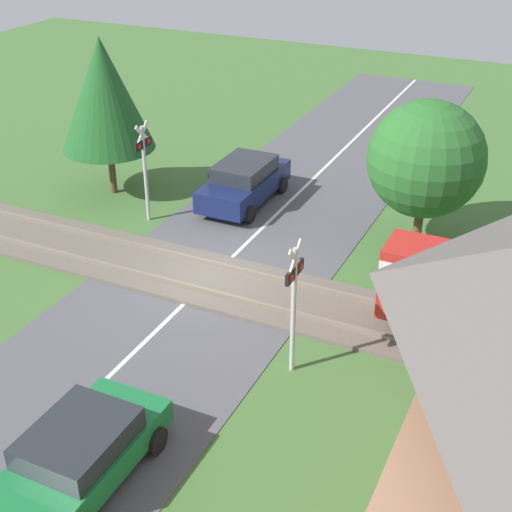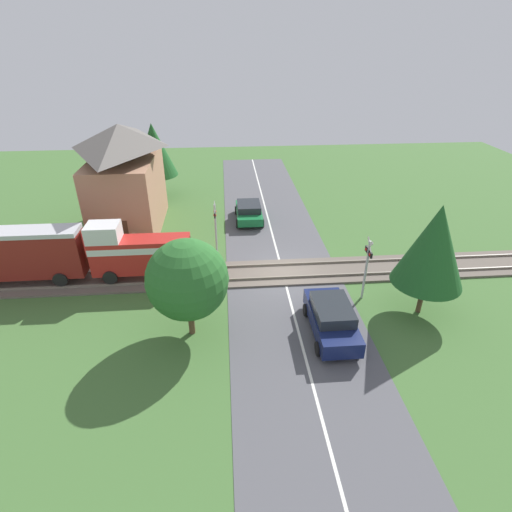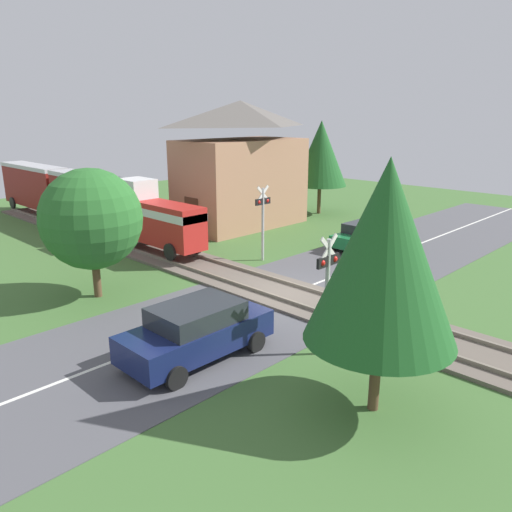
{
  "view_description": "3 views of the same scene",
  "coord_description": "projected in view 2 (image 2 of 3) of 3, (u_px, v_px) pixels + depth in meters",
  "views": [
    {
      "loc": [
        15.38,
        8.81,
        10.63
      ],
      "look_at": [
        0.0,
        1.54,
        1.2
      ],
      "focal_mm": 50.0,
      "sensor_mm": 36.0,
      "label": 1
    },
    {
      "loc": [
        -19.36,
        3.11,
        11.95
      ],
      "look_at": [
        0.0,
        1.54,
        1.2
      ],
      "focal_mm": 28.0,
      "sensor_mm": 36.0,
      "label": 2
    },
    {
      "loc": [
        -13.05,
        -11.18,
        6.44
      ],
      "look_at": [
        0.0,
        1.54,
        1.2
      ],
      "focal_mm": 35.0,
      "sensor_mm": 36.0,
      "label": 3
    }
  ],
  "objects": [
    {
      "name": "crossing_signal_east_approach",
      "position": [
        215.0,
        222.0,
        23.96
      ],
      "size": [
        0.9,
        0.18,
        3.4
      ],
      "color": "#B7B7B7",
      "rests_on": "ground_plane"
    },
    {
      "name": "car_near_crossing",
      "position": [
        331.0,
        318.0,
        17.95
      ],
      "size": [
        4.23,
        1.94,
        1.56
      ],
      "color": "#141E4C",
      "rests_on": "ground_plane"
    },
    {
      "name": "road_surface",
      "position": [
        283.0,
        273.0,
        22.89
      ],
      "size": [
        48.0,
        6.4,
        0.02
      ],
      "color": "#515156",
      "rests_on": "ground_plane"
    },
    {
      "name": "tree_beyond_track",
      "position": [
        434.0,
        246.0,
        17.96
      ],
      "size": [
        3.26,
        3.26,
        5.63
      ],
      "color": "brown",
      "rests_on": "ground_plane"
    },
    {
      "name": "crossing_signal_west_approach",
      "position": [
        367.0,
        261.0,
        19.74
      ],
      "size": [
        0.9,
        0.18,
        3.4
      ],
      "color": "#B7B7B7",
      "rests_on": "ground_plane"
    },
    {
      "name": "pedestrian_by_station",
      "position": [
        135.0,
        246.0,
        24.14
      ],
      "size": [
        0.42,
        0.42,
        1.7
      ],
      "color": "#333338",
      "rests_on": "ground_plane"
    },
    {
      "name": "car_far_side",
      "position": [
        249.0,
        211.0,
        29.14
      ],
      "size": [
        3.83,
        1.97,
        1.32
      ],
      "color": "#197038",
      "rests_on": "ground_plane"
    },
    {
      "name": "track_bed",
      "position": [
        283.0,
        272.0,
        22.86
      ],
      "size": [
        2.8,
        48.0,
        0.24
      ],
      "color": "#665B51",
      "rests_on": "ground_plane"
    },
    {
      "name": "tree_roadside_hedge",
      "position": [
        187.0,
        280.0,
        16.94
      ],
      "size": [
        3.56,
        3.56,
        4.65
      ],
      "color": "brown",
      "rests_on": "ground_plane"
    },
    {
      "name": "ground_plane",
      "position": [
        283.0,
        273.0,
        22.89
      ],
      "size": [
        60.0,
        60.0,
        0.0
      ],
      "primitive_type": "plane",
      "color": "#426B33"
    },
    {
      "name": "station_building",
      "position": [
        126.0,
        180.0,
        26.74
      ],
      "size": [
        7.96,
        4.37,
        7.11
      ],
      "color": "#AD7A5B",
      "rests_on": "ground_plane"
    },
    {
      "name": "tree_by_station",
      "position": [
        154.0,
        150.0,
        31.98
      ],
      "size": [
        3.46,
        3.46,
        6.0
      ],
      "color": "brown",
      "rests_on": "ground_plane"
    }
  ]
}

